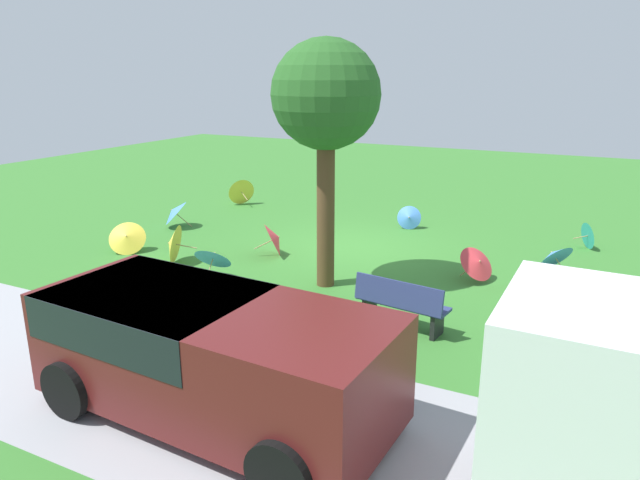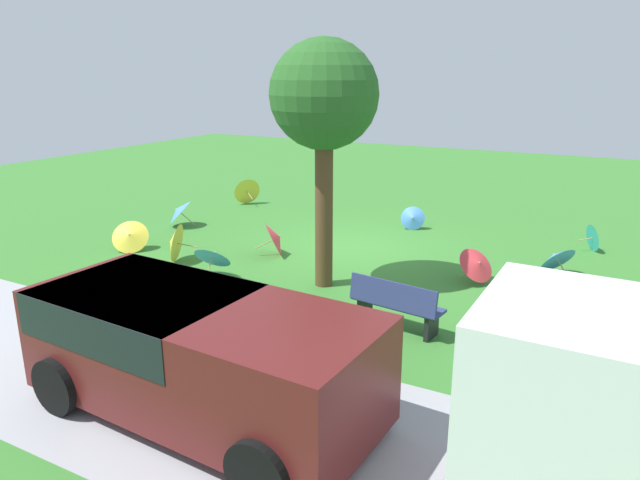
# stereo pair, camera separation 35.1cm
# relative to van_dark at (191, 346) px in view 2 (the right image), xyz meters

# --- Properties ---
(ground) EXTENTS (40.00, 40.00, 0.00)m
(ground) POSITION_rel_van_dark_xyz_m (1.18, -7.44, -0.91)
(ground) COLOR #387A2D
(road_strip) EXTENTS (40.00, 3.50, 0.01)m
(road_strip) POSITION_rel_van_dark_xyz_m (1.18, -0.14, -0.91)
(road_strip) COLOR #9E9EA3
(road_strip) RESTS_ON ground
(van_dark) EXTENTS (4.70, 2.34, 1.53)m
(van_dark) POSITION_rel_van_dark_xyz_m (0.00, 0.00, 0.00)
(van_dark) COLOR #591919
(van_dark) RESTS_ON ground
(park_bench) EXTENTS (1.65, 0.69, 0.90)m
(park_bench) POSITION_rel_van_dark_xyz_m (-1.43, -3.49, -0.45)
(park_bench) COLOR navy
(park_bench) RESTS_ON ground
(shade_tree) EXTENTS (2.09, 2.09, 4.86)m
(shade_tree) POSITION_rel_van_dark_xyz_m (0.64, -4.84, 2.81)
(shade_tree) COLOR brown
(shade_tree) RESTS_ON ground
(parasol_yellow_0) EXTENTS (1.11, 1.05, 0.76)m
(parasol_yellow_0) POSITION_rel_van_dark_xyz_m (5.89, -4.67, -0.53)
(parasol_yellow_0) COLOR tan
(parasol_yellow_0) RESTS_ON ground
(parasol_blue_0) EXTENTS (1.00, 1.03, 0.73)m
(parasol_blue_0) POSITION_rel_van_dark_xyz_m (-3.46, -7.81, -0.55)
(parasol_blue_0) COLOR tan
(parasol_blue_0) RESTS_ON ground
(parasol_red_0) EXTENTS (0.92, 0.98, 0.84)m
(parasol_red_0) POSITION_rel_van_dark_xyz_m (2.57, -6.07, -0.49)
(parasol_red_0) COLOR tan
(parasol_red_0) RESTS_ON ground
(parasol_teal_1) EXTENTS (0.63, 0.69, 0.67)m
(parasol_teal_1) POSITION_rel_van_dark_xyz_m (-4.10, -10.00, -0.58)
(parasol_teal_1) COLOR tan
(parasol_teal_1) RESTS_ON ground
(parasol_blue_1) EXTENTS (0.72, 0.68, 0.66)m
(parasol_blue_1) POSITION_rel_van_dark_xyz_m (0.47, -9.78, -0.58)
(parasol_blue_1) COLOR tan
(parasol_blue_1) RESTS_ON ground
(parasol_blue_2) EXTENTS (0.89, 0.83, 0.79)m
(parasol_blue_2) POSITION_rel_van_dark_xyz_m (2.97, -4.19, -0.45)
(parasol_blue_2) COLOR tan
(parasol_blue_2) RESTS_ON ground
(parasol_red_2) EXTENTS (0.94, 1.00, 0.76)m
(parasol_red_2) POSITION_rel_van_dark_xyz_m (-2.12, -6.37, -0.49)
(parasol_red_2) COLOR tan
(parasol_red_2) RESTS_ON ground
(parasol_blue_5) EXTENTS (1.03, 1.09, 0.82)m
(parasol_blue_5) POSITION_rel_van_dark_xyz_m (6.42, -7.01, -0.46)
(parasol_blue_5) COLOR tan
(parasol_blue_5) RESTS_ON ground
(parasol_yellow_1) EXTENTS (0.85, 0.95, 0.91)m
(parasol_yellow_1) POSITION_rel_van_dark_xyz_m (4.39, -4.55, -0.46)
(parasol_yellow_1) COLOR tan
(parasol_yellow_1) RESTS_ON ground
(parasol_yellow_2) EXTENTS (0.94, 0.93, 0.88)m
(parasol_yellow_2) POSITION_rel_van_dark_xyz_m (6.42, -10.32, -0.47)
(parasol_yellow_2) COLOR tan
(parasol_yellow_2) RESTS_ON ground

